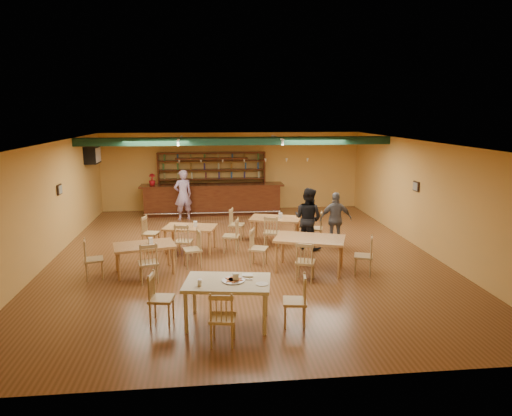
{
  "coord_description": "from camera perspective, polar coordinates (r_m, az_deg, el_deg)",
  "views": [
    {
      "loc": [
        -0.93,
        -11.87,
        3.78
      ],
      "look_at": [
        0.39,
        0.6,
        1.15
      ],
      "focal_mm": 32.26,
      "sensor_mm": 36.0,
      "label": 1
    }
  ],
  "objects": [
    {
      "name": "floor",
      "position": [
        12.49,
        -1.51,
        -5.77
      ],
      "size": [
        12.0,
        12.0,
        0.0
      ],
      "primitive_type": "plane",
      "color": "brown",
      "rests_on": "ground"
    },
    {
      "name": "ceiling_beam",
      "position": [
        14.73,
        -2.44,
        8.29
      ],
      "size": [
        10.0,
        0.3,
        0.25
      ],
      "primitive_type": "cube",
      "color": "black",
      "rests_on": "ceiling"
    },
    {
      "name": "track_rail_left",
      "position": [
        15.32,
        -9.4,
        8.55
      ],
      "size": [
        0.05,
        2.5,
        0.05
      ],
      "primitive_type": "cube",
      "color": "silver",
      "rests_on": "ceiling"
    },
    {
      "name": "track_rail_right",
      "position": [
        15.47,
        2.66,
        8.72
      ],
      "size": [
        0.05,
        2.5,
        0.05
      ],
      "primitive_type": "cube",
      "color": "silver",
      "rests_on": "ceiling"
    },
    {
      "name": "ac_unit",
      "position": [
        16.59,
        -19.63,
        6.22
      ],
      "size": [
        0.34,
        0.7,
        0.48
      ],
      "primitive_type": "cube",
      "color": "silver",
      "rests_on": "wall_left"
    },
    {
      "name": "picture_left",
      "position": [
        13.65,
        -23.2,
        2.12
      ],
      "size": [
        0.04,
        0.34,
        0.28
      ],
      "primitive_type": "cube",
      "color": "black",
      "rests_on": "wall_left"
    },
    {
      "name": "picture_right",
      "position": [
        13.86,
        19.24,
        2.55
      ],
      "size": [
        0.04,
        0.34,
        0.28
      ],
      "primitive_type": "cube",
      "color": "black",
      "rests_on": "wall_right"
    },
    {
      "name": "bar_counter",
      "position": [
        17.32,
        -5.4,
        1.1
      ],
      "size": [
        5.3,
        0.85,
        1.13
      ],
      "primitive_type": "cube",
      "color": "#38110B",
      "rests_on": "ground"
    },
    {
      "name": "back_bar_hutch",
      "position": [
        17.85,
        -5.46,
        3.29
      ],
      "size": [
        4.1,
        0.4,
        2.28
      ],
      "primitive_type": "cube",
      "color": "#38110B",
      "rests_on": "ground"
    },
    {
      "name": "poinsettia",
      "position": [
        17.31,
        -12.76,
        3.47
      ],
      "size": [
        0.31,
        0.31,
        0.43
      ],
      "primitive_type": "imported",
      "rotation": [
        0.0,
        0.0,
        0.35
      ],
      "color": "#A60F17",
      "rests_on": "bar_counter"
    },
    {
      "name": "dining_table_a",
      "position": [
        12.86,
        -8.13,
        -3.76
      ],
      "size": [
        1.53,
        1.12,
        0.69
      ],
      "primitive_type": "cube",
      "rotation": [
        0.0,
        0.0,
        -0.23
      ],
      "color": "#9D6537",
      "rests_on": "ground"
    },
    {
      "name": "dining_table_b",
      "position": [
        13.63,
        2.4,
        -2.68
      ],
      "size": [
        1.64,
        1.25,
        0.72
      ],
      "primitive_type": "cube",
      "rotation": [
        0.0,
        0.0,
        -0.3
      ],
      "color": "#9D6537",
      "rests_on": "ground"
    },
    {
      "name": "dining_table_c",
      "position": [
        11.34,
        -13.61,
        -6.11
      ],
      "size": [
        1.56,
        1.15,
        0.7
      ],
      "primitive_type": "cube",
      "rotation": [
        0.0,
        0.0,
        0.24
      ],
      "color": "#9D6537",
      "rests_on": "ground"
    },
    {
      "name": "dining_table_d",
      "position": [
        11.24,
        6.65,
        -5.68
      ],
      "size": [
        1.88,
        1.48,
        0.82
      ],
      "primitive_type": "cube",
      "rotation": [
        0.0,
        0.0,
        -0.35
      ],
      "color": "#9D6537",
      "rests_on": "ground"
    },
    {
      "name": "near_table",
      "position": [
        8.48,
        -3.54,
        -11.61
      ],
      "size": [
        1.65,
        1.2,
        0.81
      ],
      "primitive_type": "cube",
      "rotation": [
        0.0,
        0.0,
        -0.15
      ],
      "color": "tan",
      "rests_on": "ground"
    },
    {
      "name": "pizza_tray",
      "position": [
        8.33,
        -2.82,
        -8.97
      ],
      "size": [
        0.54,
        0.54,
        0.01
      ],
      "primitive_type": "cylinder",
      "rotation": [
        0.0,
        0.0,
        -0.47
      ],
      "color": "silver",
      "rests_on": "near_table"
    },
    {
      "name": "parmesan_shaker",
      "position": [
        8.15,
        -7.01,
        -9.17
      ],
      "size": [
        0.08,
        0.08,
        0.11
      ],
      "primitive_type": "cylinder",
      "rotation": [
        0.0,
        0.0,
        -0.15
      ],
      "color": "#EAE5C6",
      "rests_on": "near_table"
    },
    {
      "name": "napkin_stack",
      "position": [
        8.55,
        -1.07,
        -8.35
      ],
      "size": [
        0.21,
        0.16,
        0.03
      ],
      "primitive_type": "cube",
      "rotation": [
        0.0,
        0.0,
        -0.07
      ],
      "color": "white",
      "rests_on": "near_table"
    },
    {
      "name": "pizza_server",
      "position": [
        8.39,
        -1.72,
        -8.75
      ],
      "size": [
        0.33,
        0.19,
        0.0
      ],
      "primitive_type": "cube",
      "rotation": [
        0.0,
        0.0,
        -0.35
      ],
      "color": "silver",
      "rests_on": "pizza_tray"
    },
    {
      "name": "side_plate",
      "position": [
        8.17,
        0.74,
        -9.4
      ],
      "size": [
        0.25,
        0.25,
        0.01
      ],
      "primitive_type": "cylinder",
      "rotation": [
        0.0,
        0.0,
        -0.15
      ],
      "color": "white",
      "rests_on": "near_table"
    },
    {
      "name": "patron_bar",
      "position": [
        16.47,
        -9.03,
        1.62
      ],
      "size": [
        0.77,
        0.64,
        1.79
      ],
      "primitive_type": "imported",
      "rotation": [
        0.0,
        0.0,
        3.52
      ],
      "color": "#7A4597",
      "rests_on": "ground"
    },
    {
      "name": "patron_right_a",
      "position": [
        12.89,
        6.46,
        -1.3
      ],
      "size": [
        1.06,
        1.05,
        1.73
      ],
      "primitive_type": "imported",
      "rotation": [
        0.0,
        0.0,
        2.4
      ],
      "color": "black",
      "rests_on": "ground"
    },
    {
      "name": "patron_right_b",
      "position": [
        13.3,
        9.86,
        -1.38
      ],
      "size": [
        0.94,
        0.46,
        1.55
      ],
      "primitive_type": "imported",
      "rotation": [
        0.0,
        0.0,
        3.05
      ],
      "color": "slate",
      "rests_on": "ground"
    }
  ]
}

